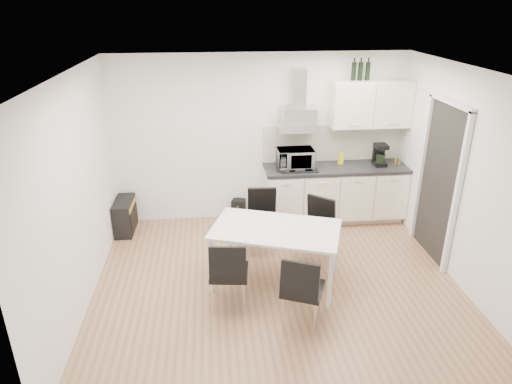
% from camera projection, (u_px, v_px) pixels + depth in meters
% --- Properties ---
extents(ground, '(4.50, 4.50, 0.00)m').
position_uv_depth(ground, '(277.00, 284.00, 5.72)').
color(ground, '#A47757').
rests_on(ground, ground).
extents(wall_back, '(4.50, 0.10, 2.60)m').
position_uv_depth(wall_back, '(260.00, 139.00, 7.05)').
color(wall_back, white).
rests_on(wall_back, ground).
extents(wall_front, '(4.50, 0.10, 2.60)m').
position_uv_depth(wall_front, '(319.00, 291.00, 3.39)').
color(wall_front, white).
rests_on(wall_front, ground).
extents(wall_left, '(0.10, 4.00, 2.60)m').
position_uv_depth(wall_left, '(76.00, 196.00, 5.01)').
color(wall_left, white).
rests_on(wall_left, ground).
extents(wall_right, '(0.10, 4.00, 2.60)m').
position_uv_depth(wall_right, '(466.00, 181.00, 5.43)').
color(wall_right, white).
rests_on(wall_right, ground).
extents(ceiling, '(4.50, 4.50, 0.00)m').
position_uv_depth(ceiling, '(281.00, 72.00, 4.71)').
color(ceiling, white).
rests_on(ceiling, wall_back).
extents(doorway, '(0.08, 1.04, 2.10)m').
position_uv_depth(doorway, '(438.00, 183.00, 6.03)').
color(doorway, white).
rests_on(doorway, ground).
extents(kitchenette, '(2.22, 0.64, 2.52)m').
position_uv_depth(kitchenette, '(337.00, 171.00, 7.10)').
color(kitchenette, beige).
rests_on(kitchenette, ground).
extents(dining_table, '(1.72, 1.32, 0.75)m').
position_uv_depth(dining_table, '(276.00, 234.00, 5.53)').
color(dining_table, white).
rests_on(dining_table, ground).
extents(chair_far_left, '(0.48, 0.53, 0.88)m').
position_uv_depth(chair_far_left, '(262.00, 222.00, 6.34)').
color(chair_far_left, black).
rests_on(chair_far_left, ground).
extents(chair_far_right, '(0.66, 0.67, 0.88)m').
position_uv_depth(chair_far_right, '(314.00, 232.00, 6.07)').
color(chair_far_right, black).
rests_on(chair_far_right, ground).
extents(chair_near_left, '(0.49, 0.55, 0.88)m').
position_uv_depth(chair_near_left, '(229.00, 273.00, 5.15)').
color(chair_near_left, black).
rests_on(chair_near_left, ground).
extents(chair_near_right, '(0.60, 0.63, 0.88)m').
position_uv_depth(chair_near_right, '(303.00, 290.00, 4.86)').
color(chair_near_right, black).
rests_on(chair_near_right, ground).
extents(guitar_amp, '(0.28, 0.62, 0.51)m').
position_uv_depth(guitar_amp, '(125.00, 216.00, 6.94)').
color(guitar_amp, black).
rests_on(guitar_amp, ground).
extents(floor_speaker, '(0.24, 0.23, 0.33)m').
position_uv_depth(floor_speaker, '(239.00, 209.00, 7.37)').
color(floor_speaker, black).
rests_on(floor_speaker, ground).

